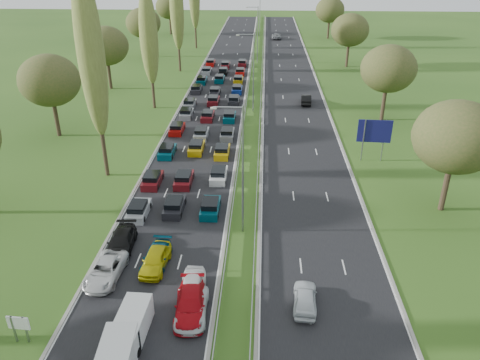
# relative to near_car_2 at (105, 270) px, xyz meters

# --- Properties ---
(ground) EXTENTS (260.00, 260.00, 0.00)m
(ground) POSITION_rel_near_car_2_xyz_m (10.42, 44.34, -0.73)
(ground) COLOR #2A4C17
(ground) RESTS_ON ground
(near_carriageway) EXTENTS (10.50, 215.00, 0.04)m
(near_carriageway) POSITION_rel_near_car_2_xyz_m (3.67, 46.84, -0.73)
(near_carriageway) COLOR black
(near_carriageway) RESTS_ON ground
(far_carriageway) EXTENTS (10.50, 215.00, 0.04)m
(far_carriageway) POSITION_rel_near_car_2_xyz_m (17.17, 46.84, -0.73)
(far_carriageway) COLOR black
(far_carriageway) RESTS_ON ground
(central_reservation) EXTENTS (2.36, 215.00, 0.32)m
(central_reservation) POSITION_rel_near_car_2_xyz_m (10.42, 46.84, -0.18)
(central_reservation) COLOR gray
(central_reservation) RESTS_ON ground
(lamp_columns) EXTENTS (0.18, 140.18, 12.00)m
(lamp_columns) POSITION_rel_near_car_2_xyz_m (10.42, 42.34, 5.27)
(lamp_columns) COLOR gray
(lamp_columns) RESTS_ON ground
(poplar_row) EXTENTS (2.80, 127.80, 22.44)m
(poplar_row) POSITION_rel_near_car_2_xyz_m (-5.58, 32.51, 11.66)
(poplar_row) COLOR #2D2116
(poplar_row) RESTS_ON ground
(woodland_left) EXTENTS (8.00, 166.00, 11.10)m
(woodland_left) POSITION_rel_near_car_2_xyz_m (-16.08, 26.97, 6.95)
(woodland_left) COLOR #2D2116
(woodland_left) RESTS_ON ground
(woodland_right) EXTENTS (8.00, 153.00, 11.10)m
(woodland_right) POSITION_rel_near_car_2_xyz_m (29.92, 31.01, 6.95)
(woodland_right) COLOR #2D2116
(woodland_right) RESTS_ON ground
(traffic_queue_fill) EXTENTS (9.04, 68.26, 0.80)m
(traffic_queue_fill) POSITION_rel_near_car_2_xyz_m (3.64, 41.79, -0.29)
(traffic_queue_fill) COLOR #B2B7BC
(traffic_queue_fill) RESTS_ON ground
(near_car_2) EXTENTS (2.63, 5.23, 1.42)m
(near_car_2) POSITION_rel_near_car_2_xyz_m (0.00, 0.00, 0.00)
(near_car_2) COLOR silver
(near_car_2) RESTS_ON near_carriageway
(near_car_3) EXTENTS (2.39, 5.28, 1.50)m
(near_car_3) POSITION_rel_near_car_2_xyz_m (0.15, 3.87, 0.04)
(near_car_3) COLOR black
(near_car_3) RESTS_ON near_carriageway
(near_car_7) EXTENTS (2.16, 4.78, 1.36)m
(near_car_7) POSITION_rel_near_car_2_xyz_m (3.59, 1.94, -0.03)
(near_car_7) COLOR #053C4F
(near_car_7) RESTS_ON near_carriageway
(near_car_8) EXTENTS (2.14, 4.70, 1.56)m
(near_car_8) POSITION_rel_near_car_2_xyz_m (3.63, 1.53, 0.07)
(near_car_8) COLOR #AEA70B
(near_car_8) RESTS_ON near_carriageway
(near_car_10) EXTENTS (2.32, 4.76, 1.30)m
(near_car_10) POSITION_rel_near_car_2_xyz_m (7.35, -3.87, -0.06)
(near_car_10) COLOR #B6BEC1
(near_car_10) RESTS_ON near_carriageway
(near_car_11) EXTENTS (2.48, 5.35, 1.51)m
(near_car_11) POSITION_rel_near_car_2_xyz_m (7.22, -3.54, 0.05)
(near_car_11) COLOR #AE0A13
(near_car_11) RESTS_ON near_carriageway
(near_car_12) EXTENTS (1.92, 4.59, 1.55)m
(near_car_12) POSITION_rel_near_car_2_xyz_m (7.07, -1.77, 0.07)
(near_car_12) COLOR white
(near_car_12) RESTS_ON near_carriageway
(far_car_0) EXTENTS (1.97, 4.25, 1.41)m
(far_car_0) POSITION_rel_near_car_2_xyz_m (15.38, -2.43, -0.00)
(far_car_0) COLOR silver
(far_car_0) RESTS_ON far_carriageway
(far_car_1) EXTENTS (1.83, 4.69, 1.52)m
(far_car_1) POSITION_rel_near_car_2_xyz_m (19.09, 46.83, 0.05)
(far_car_1) COLOR black
(far_car_1) RESTS_ON far_carriageway
(far_car_2) EXTENTS (2.57, 5.54, 1.54)m
(far_car_2) POSITION_rel_near_car_2_xyz_m (15.26, 107.77, 0.06)
(far_car_2) COLOR gray
(far_car_2) RESTS_ON far_carriageway
(white_van_rear) EXTENTS (1.82, 4.63, 1.86)m
(white_van_rear) POSITION_rel_near_car_2_xyz_m (3.67, -5.85, 0.23)
(white_van_rear) COLOR white
(white_van_rear) RESTS_ON near_carriageway
(info_sign) EXTENTS (1.50, 0.21, 2.10)m
(info_sign) POSITION_rel_near_car_2_xyz_m (-3.48, -6.82, 0.64)
(info_sign) COLOR gray
(info_sign) RESTS_ON ground
(direction_sign) EXTENTS (4.00, 0.35, 5.20)m
(direction_sign) POSITION_rel_near_car_2_xyz_m (25.32, 24.00, 2.84)
(direction_sign) COLOR gray
(direction_sign) RESTS_ON ground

